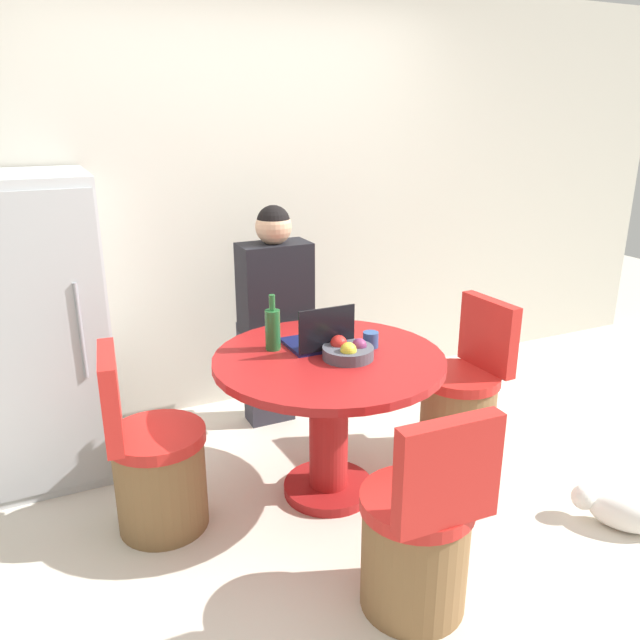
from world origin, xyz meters
TOP-DOWN VIEW (x-y plane):
  - ground_plane at (0.00, 0.00)m, footprint 12.00×12.00m
  - wall_back at (0.00, 1.51)m, footprint 7.00×0.06m
  - refrigerator at (-1.25, 1.12)m, footprint 0.70×0.71m
  - dining_table at (0.01, 0.24)m, footprint 1.10×1.10m
  - chair_near_camera at (-0.02, -0.59)m, footprint 0.44×0.44m
  - chair_left_side at (-0.82, 0.34)m, footprint 0.45×0.44m
  - chair_right_side at (0.85, 0.28)m, footprint 0.44×0.44m
  - person_seated at (0.03, 1.02)m, footprint 0.40×0.37m
  - laptop at (0.01, 0.37)m, footprint 0.29×0.26m
  - fruit_bowl at (0.08, 0.18)m, footprint 0.24×0.24m
  - coffee_cup at (0.25, 0.26)m, footprint 0.08×0.08m
  - bottle at (-0.20, 0.44)m, footprint 0.07×0.07m
  - cat at (1.10, -0.59)m, footprint 0.31×0.39m

SIDE VIEW (x-z plane):
  - ground_plane at x=0.00m, z-range 0.00..0.00m
  - cat at x=1.10m, z-range 0.00..0.17m
  - chair_near_camera at x=-0.02m, z-range -0.14..0.74m
  - chair_left_side at x=-0.82m, z-range -0.14..0.74m
  - chair_right_side at x=0.85m, z-range -0.14..0.74m
  - dining_table at x=0.01m, z-range 0.16..0.91m
  - person_seated at x=0.03m, z-range 0.07..1.43m
  - fruit_bowl at x=0.08m, z-range 0.73..0.83m
  - coffee_cup at x=0.25m, z-range 0.75..0.82m
  - refrigerator at x=-1.25m, z-range 0.00..1.57m
  - laptop at x=0.01m, z-range 0.68..0.90m
  - bottle at x=-0.20m, z-range 0.71..0.99m
  - wall_back at x=0.00m, z-range 0.00..2.60m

